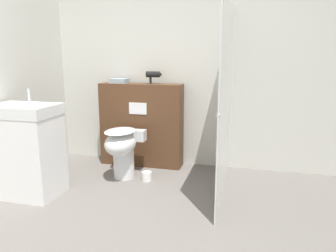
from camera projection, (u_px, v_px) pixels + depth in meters
wall_back at (170, 65)px, 4.03m from camera, size 8.00×0.06×2.50m
partition_panel at (141, 125)px, 4.08m from camera, size 1.03×0.25×1.03m
shower_glass at (226, 99)px, 3.18m from camera, size 0.04×1.48×1.91m
toilet at (122, 148)px, 3.64m from camera, size 0.39×0.55×0.57m
sink_vanity at (26, 150)px, 3.20m from camera, size 0.64×0.45×1.05m
hair_drier at (154, 75)px, 3.92m from camera, size 0.20×0.07×0.15m
folded_towel at (119, 81)px, 4.04m from camera, size 0.20×0.17×0.06m
spare_toilet_roll at (147, 176)px, 3.63m from camera, size 0.11×0.11×0.10m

